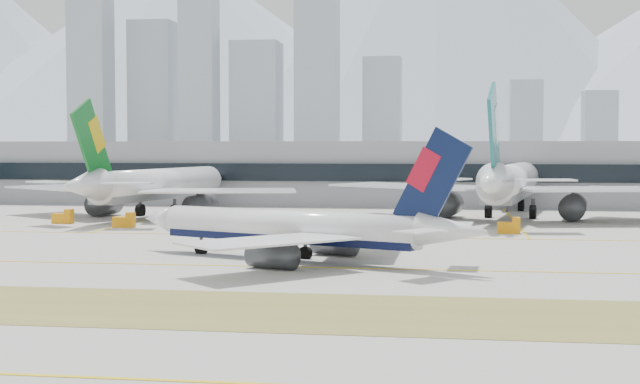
% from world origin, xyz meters
% --- Properties ---
extents(ground, '(3000.00, 3000.00, 0.00)m').
position_xyz_m(ground, '(0.00, 0.00, 0.00)').
color(ground, gray).
rests_on(ground, ground).
extents(apron_markings, '(360.00, 122.22, 0.06)m').
position_xyz_m(apron_markings, '(0.00, -53.95, 0.02)').
color(apron_markings, olive).
rests_on(apron_markings, ground).
extents(taxiing_airliner, '(46.11, 39.00, 16.29)m').
position_xyz_m(taxiing_airliner, '(-0.49, 0.06, 3.93)').
color(taxiing_airliner, white).
rests_on(taxiing_airliner, ground).
extents(widebody_eva, '(61.98, 61.40, 22.44)m').
position_xyz_m(widebody_eva, '(-40.08, 62.82, 5.96)').
color(widebody_eva, white).
rests_on(widebody_eva, ground).
extents(widebody_cathay, '(68.51, 67.88, 24.81)m').
position_xyz_m(widebody_cathay, '(28.91, 68.16, 6.59)').
color(widebody_cathay, white).
rests_on(widebody_cathay, ground).
extents(terminal, '(280.00, 43.10, 15.00)m').
position_xyz_m(terminal, '(0.00, 114.84, 7.50)').
color(terminal, gray).
rests_on(terminal, ground).
extents(gse_extra, '(3.55, 2.00, 2.60)m').
position_xyz_m(gse_extra, '(-51.39, 45.92, 1.05)').
color(gse_extra, orange).
rests_on(gse_extra, ground).
extents(gse_c, '(3.55, 2.00, 2.60)m').
position_xyz_m(gse_c, '(26.95, 38.86, 1.05)').
color(gse_c, orange).
rests_on(gse_c, ground).
extents(gse_b, '(3.55, 2.00, 2.60)m').
position_xyz_m(gse_b, '(-37.70, 40.12, 1.05)').
color(gse_b, orange).
rests_on(gse_b, ground).
extents(city_skyline, '(342.00, 49.80, 140.00)m').
position_xyz_m(city_skyline, '(-106.76, 453.42, 49.80)').
color(city_skyline, '#969FAB').
rests_on(city_skyline, ground).
extents(mountain_ridge, '(2830.00, 1120.00, 470.00)m').
position_xyz_m(mountain_ridge, '(33.00, 1404.14, 181.85)').
color(mountain_ridge, '#9EA8B7').
rests_on(mountain_ridge, ground).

